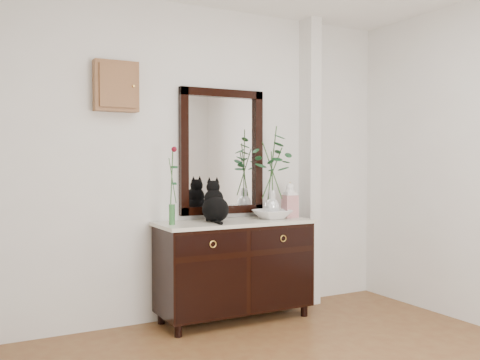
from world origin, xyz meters
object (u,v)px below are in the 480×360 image
lotus_bowl (272,214)px  sideboard (234,265)px  ginger_jar (290,200)px  cat (215,201)px

lotus_bowl → sideboard: bearing=178.1°
lotus_bowl → ginger_jar: size_ratio=1.01×
cat → ginger_jar: (0.75, 0.01, -0.02)m
sideboard → ginger_jar: 0.78m
cat → lotus_bowl: bearing=7.2°
lotus_bowl → ginger_jar: (0.20, 0.02, 0.12)m
cat → ginger_jar: 0.75m
cat → lotus_bowl: (0.54, -0.02, -0.14)m
cat → lotus_bowl: 0.56m
lotus_bowl → ginger_jar: bearing=6.3°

